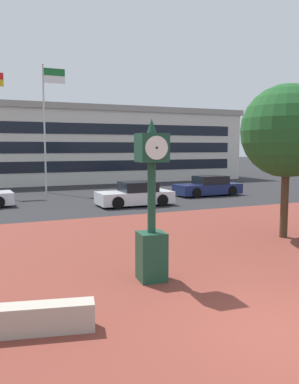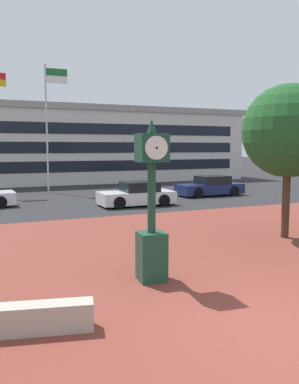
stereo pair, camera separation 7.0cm
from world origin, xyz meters
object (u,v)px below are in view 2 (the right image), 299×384
(plaza_tree, at_px, (290,133))
(car_street_mid, at_px, (210,187))
(car_street_near, at_px, (137,195))
(street_clock, at_px, (152,211))
(civic_building, at_px, (82,145))
(flagpole_secondary, at_px, (49,118))

(plaza_tree, xyz_separation_m, car_street_mid, (3.96, 11.32, -3.03))
(car_street_near, height_order, car_street_mid, same)
(street_clock, height_order, civic_building, civic_building)
(street_clock, height_order, plaza_tree, plaza_tree)
(plaza_tree, distance_m, flagpole_secondary, 18.18)
(street_clock, bearing_deg, plaza_tree, 26.16)
(plaza_tree, distance_m, civic_building, 29.30)
(car_street_near, bearing_deg, flagpole_secondary, 21.93)
(plaza_tree, relative_size, car_street_near, 1.31)
(civic_building, bearing_deg, street_clock, -101.07)
(street_clock, relative_size, car_street_near, 0.94)
(car_street_mid, bearing_deg, street_clock, 142.37)
(plaza_tree, xyz_separation_m, flagpole_secondary, (-5.24, 17.35, 1.53))
(car_street_near, bearing_deg, plaza_tree, -166.53)
(car_street_near, distance_m, car_street_mid, 6.40)
(plaza_tree, height_order, flagpole_secondary, flagpole_secondary)
(car_street_near, height_order, civic_building, civic_building)
(flagpole_secondary, bearing_deg, car_street_mid, -33.22)
(flagpole_secondary, height_order, civic_building, flagpole_secondary)
(plaza_tree, height_order, car_street_near, plaza_tree)
(civic_building, bearing_deg, plaza_tree, -89.93)
(street_clock, bearing_deg, flagpole_secondary, 92.54)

